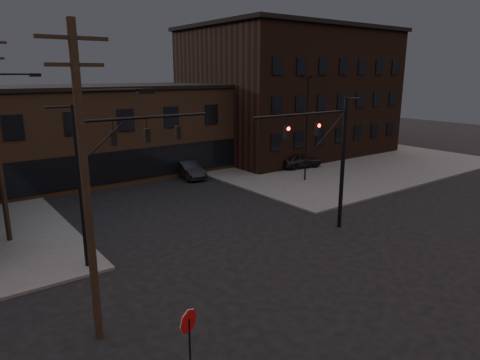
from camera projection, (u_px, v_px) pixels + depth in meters
The scene contains 13 objects.
ground at pixel (321, 284), 19.52m from camera, with size 140.00×140.00×0.00m, color black.
sidewalk_ne at pixel (311, 156), 49.37m from camera, with size 30.00×30.00×0.15m, color #474744.
building_row at pixel (102, 132), 40.33m from camera, with size 40.00×12.00×8.00m, color #4A3627.
building_right at pixel (289, 94), 50.80m from camera, with size 22.00×16.00×14.00m, color black.
traffic_signal_near at pixel (331, 151), 24.93m from camera, with size 7.12×0.24×8.00m.
traffic_signal_far at pixel (106, 166), 20.63m from camera, with size 7.12×0.24×8.00m.
stop_sign at pixel (189, 329), 12.89m from camera, with size 0.72×0.33×2.48m.
utility_pole_near at pixel (87, 181), 14.18m from camera, with size 3.70×0.28×11.00m.
lot_light_a at pixel (307, 119), 36.61m from camera, with size 1.50×0.28×9.14m.
lot_light_b at pixel (313, 112), 43.97m from camera, with size 1.50×0.28×9.14m.
parked_car_lot_a at pixel (300, 160), 42.68m from camera, with size 1.77×4.39×1.50m, color black.
parked_car_lot_b at pixel (241, 154), 46.77m from camera, with size 1.77×4.36×1.27m, color #AFB0B2.
car_crossing at pixel (189, 169), 39.22m from camera, with size 1.63×4.68×1.54m, color black.
Camera 1 is at (-13.58, -12.05, 9.34)m, focal length 32.00 mm.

